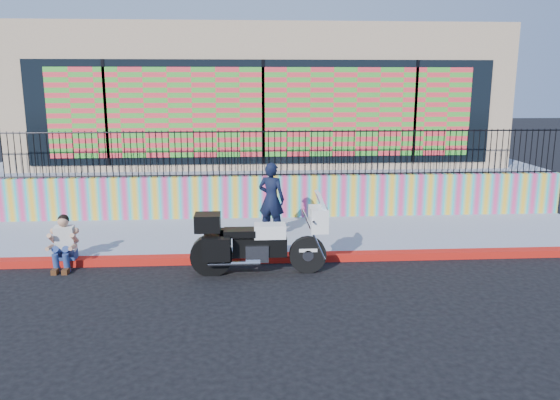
{
  "coord_description": "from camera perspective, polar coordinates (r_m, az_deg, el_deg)",
  "views": [
    {
      "loc": [
        -0.51,
        -10.83,
        3.65
      ],
      "look_at": [
        0.27,
        1.2,
        1.05
      ],
      "focal_mm": 35.0,
      "sensor_mm": 36.0,
      "label": 1
    }
  ],
  "objects": [
    {
      "name": "elevated_platform",
      "position": [
        19.43,
        -2.14,
        3.22
      ],
      "size": [
        16.0,
        10.0,
        1.25
      ],
      "primitive_type": "cube",
      "color": "gray",
      "rests_on": "ground"
    },
    {
      "name": "storefront_building",
      "position": [
        18.98,
        -2.19,
        10.96
      ],
      "size": [
        14.0,
        8.06,
        4.0
      ],
      "color": "tan",
      "rests_on": "elevated_platform"
    },
    {
      "name": "police_officer",
      "position": [
        12.61,
        -0.91,
        0.09
      ],
      "size": [
        0.74,
        0.63,
        1.72
      ],
      "primitive_type": "imported",
      "rotation": [
        0.0,
        0.0,
        2.71
      ],
      "color": "black",
      "rests_on": "sidewalk"
    },
    {
      "name": "ground",
      "position": [
        11.44,
        -0.96,
        -6.42
      ],
      "size": [
        90.0,
        90.0,
        0.0
      ],
      "primitive_type": "plane",
      "color": "black",
      "rests_on": "ground"
    },
    {
      "name": "police_motorcycle",
      "position": [
        10.54,
        -2.41,
        -4.21
      ],
      "size": [
        2.59,
        0.86,
        1.61
      ],
      "color": "black",
      "rests_on": "ground"
    },
    {
      "name": "red_curb",
      "position": [
        11.42,
        -0.96,
        -6.06
      ],
      "size": [
        16.0,
        0.3,
        0.15
      ],
      "primitive_type": "cube",
      "color": "#A31E0B",
      "rests_on": "ground"
    },
    {
      "name": "metal_fence",
      "position": [
        14.21,
        -1.61,
        4.9
      ],
      "size": [
        15.8,
        0.04,
        1.2
      ],
      "primitive_type": null,
      "color": "black",
      "rests_on": "mural_wall"
    },
    {
      "name": "mural_wall",
      "position": [
        14.4,
        -1.59,
        0.36
      ],
      "size": [
        16.0,
        0.2,
        1.1
      ],
      "primitive_type": "cube",
      "color": "#E13B7A",
      "rests_on": "sidewalk"
    },
    {
      "name": "seated_man",
      "position": [
        11.67,
        -21.7,
        -4.63
      ],
      "size": [
        0.54,
        0.71,
        1.06
      ],
      "color": "navy",
      "rests_on": "ground"
    },
    {
      "name": "sidewalk",
      "position": [
        13.0,
        -1.31,
        -3.79
      ],
      "size": [
        16.0,
        3.0,
        0.15
      ],
      "primitive_type": "cube",
      "color": "gray",
      "rests_on": "ground"
    }
  ]
}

